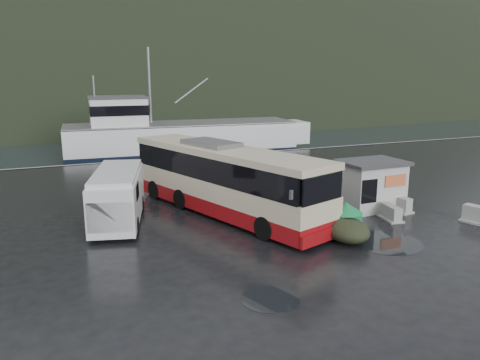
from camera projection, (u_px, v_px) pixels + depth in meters
name	position (u px, v px, depth m)	size (l,w,h in m)	color
ground	(276.00, 227.00, 22.49)	(160.00, 160.00, 0.00)	black
harbor_water	(86.00, 101.00, 121.64)	(300.00, 180.00, 0.02)	black
quay_edge	(172.00, 158.00, 40.52)	(160.00, 0.60, 1.50)	#999993
headland	(84.00, 86.00, 251.53)	(780.00, 540.00, 570.00)	black
coach_bus	(225.00, 213.00, 24.76)	(3.27, 13.25, 3.75)	beige
white_van	(120.00, 222.00, 23.23)	(2.18, 6.35, 2.66)	silver
waste_bin_left	(344.00, 235.00, 21.37)	(1.12, 1.12, 1.56)	#167F45
waste_bin_right	(372.00, 211.00, 25.03)	(0.92, 0.92, 1.28)	#167F45
dome_tent	(345.00, 240.00, 20.71)	(1.86, 2.61, 1.03)	#262B1A
ticket_kiosk	(369.00, 208.00, 25.58)	(3.39, 2.57, 2.65)	beige
jersey_barrier_a	(390.00, 220.00, 23.63)	(0.74, 1.48, 0.74)	#999993
jersey_barrier_b	(479.00, 224.00, 22.99)	(0.85, 1.70, 0.85)	#999993
jersey_barrier_c	(397.00, 211.00, 25.10)	(0.82, 1.64, 0.82)	#999993
fishing_trawler	(183.00, 142.00, 49.63)	(28.13, 6.15, 11.25)	silver
puddles	(363.00, 231.00, 21.93)	(13.51, 11.92, 0.01)	black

